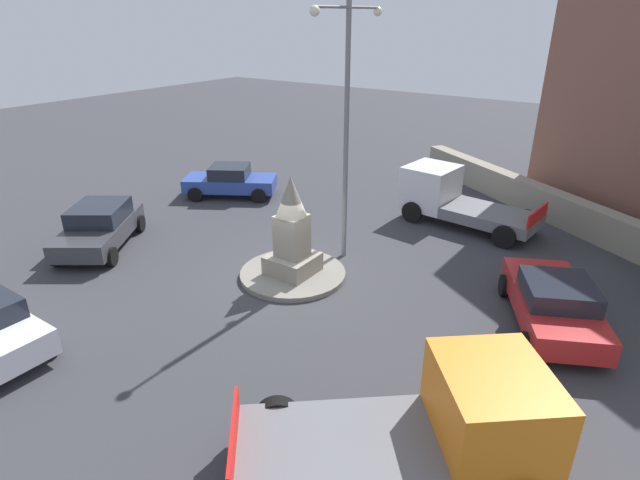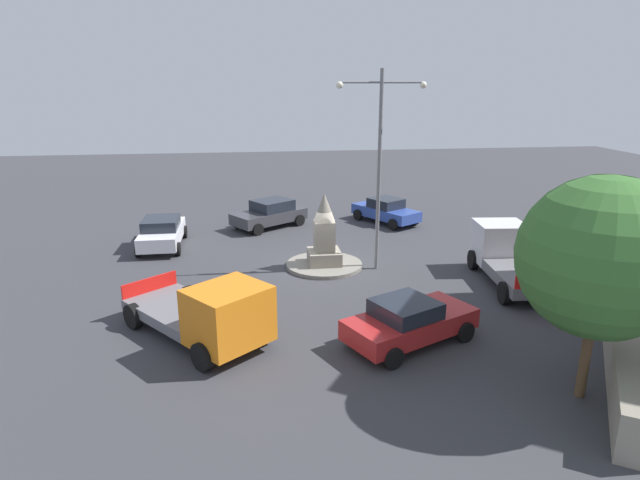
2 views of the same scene
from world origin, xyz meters
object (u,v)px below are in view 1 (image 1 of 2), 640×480
car_red_waiting (553,302)px  truck_orange_far_side (440,425)px  car_blue_passing (230,181)px  monument (292,233)px  streetlamp (347,108)px  truck_white_approaching (451,198)px  car_dark_grey_near_island (99,226)px

car_red_waiting → truck_orange_far_side: 6.11m
car_blue_passing → truck_orange_far_side: truck_orange_far_side is taller
monument → car_red_waiting: 7.57m
streetlamp → truck_white_approaching: size_ratio=1.55×
streetlamp → car_red_waiting: (-0.58, -6.83, -4.27)m
streetlamp → truck_orange_far_side: size_ratio=1.49×
streetlamp → car_red_waiting: streetlamp is taller
car_red_waiting → truck_orange_far_side: size_ratio=0.82×
truck_orange_far_side → car_dark_grey_near_island: bearing=80.2°
monument → streetlamp: (2.21, -0.52, 3.50)m
monument → car_dark_grey_near_island: size_ratio=0.71×
car_red_waiting → car_dark_grey_near_island: size_ratio=1.04×
streetlamp → car_blue_passing: bearing=72.7°
car_blue_passing → car_dark_grey_near_island: car_dark_grey_near_island is taller
monument → car_dark_grey_near_island: (-2.08, 7.00, -0.73)m
car_blue_passing → truck_white_approaching: truck_white_approaching is taller
streetlamp → car_blue_passing: 9.01m
car_blue_passing → car_dark_grey_near_island: (-6.64, -0.05, 0.06)m
truck_orange_far_side → streetlamp: bearing=42.8°
car_dark_grey_near_island → truck_orange_far_side: (-2.36, -13.67, 0.25)m
monument → car_red_waiting: bearing=-77.5°
truck_orange_far_side → monument: bearing=56.4°
streetlamp → car_blue_passing: size_ratio=1.93×
monument → streetlamp: streetlamp is taller
car_dark_grey_near_island → monument: bearing=-73.5°
car_blue_passing → car_red_waiting: (-2.93, -14.40, 0.02)m
monument → car_blue_passing: bearing=57.1°
car_dark_grey_near_island → truck_orange_far_side: bearing=-99.8°
monument → truck_orange_far_side: (-4.44, -6.67, -0.48)m
car_dark_grey_near_island → truck_white_approaching: (9.33, -9.34, 0.23)m
monument → truck_orange_far_side: bearing=-123.6°
truck_orange_far_side → truck_white_approaching: (11.69, 4.33, -0.01)m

